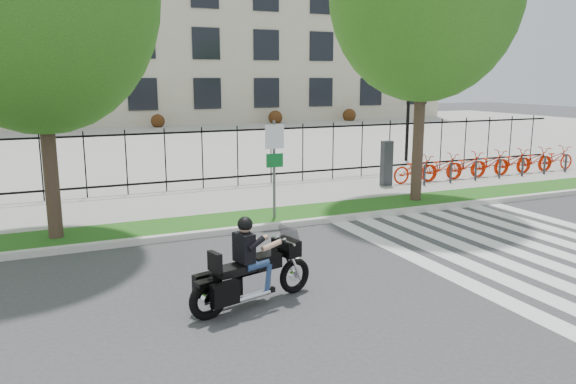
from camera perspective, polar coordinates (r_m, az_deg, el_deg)
name	(u,v)px	position (r m, az deg, el deg)	size (l,w,h in m)	color
ground	(340,286)	(10.35, 5.29, -9.45)	(120.00, 120.00, 0.00)	#363638
curb	(259,228)	(13.87, -2.97, -3.63)	(60.00, 0.20, 0.15)	beige
grass_verge	(247,220)	(14.64, -4.16, -2.83)	(60.00, 1.50, 0.15)	#174A12
sidewalk	(219,201)	(16.95, -7.01, -0.90)	(60.00, 3.50, 0.15)	#A4A19A
plaza	(130,142)	(33.95, -15.72, 4.92)	(80.00, 34.00, 0.10)	#A4A19A
crosswalk_stripes	(536,253)	(13.27, 23.92, -5.64)	(5.70, 8.00, 0.01)	silver
iron_fence	(202,158)	(18.42, -8.69, 3.44)	(30.00, 0.06, 2.00)	black
office_building	(89,4)	(53.91, -19.56, 17.55)	(60.00, 21.90, 20.15)	#B0A78E
lamp_post_right	(409,89)	(25.19, 12.19, 10.14)	(1.06, 0.70, 4.25)	black
bike_share_station	(488,163)	(21.82, 19.68, 2.75)	(8.87, 0.85, 1.50)	#2D2D33
sign_pole_regulatory	(274,157)	(14.20, -1.39, 3.60)	(0.50, 0.09, 2.50)	#59595B
motorcycle_rider	(253,270)	(9.28, -3.62, -7.90)	(2.34, 1.03, 1.84)	black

